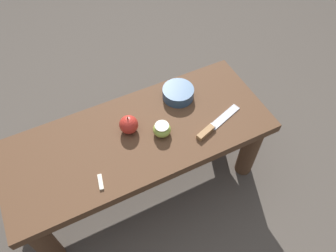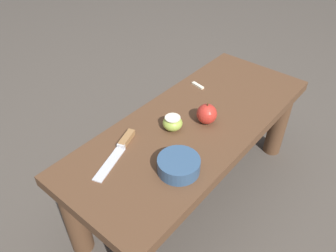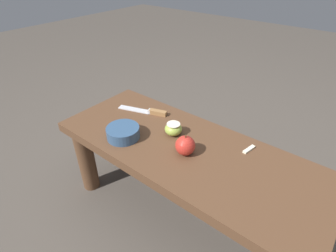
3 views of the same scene
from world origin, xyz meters
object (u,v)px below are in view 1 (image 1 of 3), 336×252
(knife, at_px, (212,127))
(apple_cut, at_px, (162,129))
(bowl, at_px, (178,93))
(wooden_bench, at_px, (139,146))
(apple_whole, at_px, (129,125))

(knife, relative_size, apple_cut, 3.34)
(knife, bearing_deg, bowl, 83.55)
(wooden_bench, distance_m, knife, 0.31)
(apple_cut, bearing_deg, bowl, -135.47)
(apple_cut, height_order, bowl, apple_cut)
(apple_whole, distance_m, apple_cut, 0.13)
(wooden_bench, bearing_deg, knife, 159.64)
(knife, height_order, bowl, bowl)
(wooden_bench, height_order, bowl, bowl)
(apple_cut, bearing_deg, knife, 160.80)
(apple_whole, bearing_deg, wooden_bench, 122.30)
(apple_cut, xyz_separation_m, bowl, (-0.14, -0.14, -0.00))
(apple_whole, xyz_separation_m, apple_cut, (-0.11, 0.07, -0.01))
(wooden_bench, height_order, knife, knife)
(knife, bearing_deg, apple_cut, 142.38)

